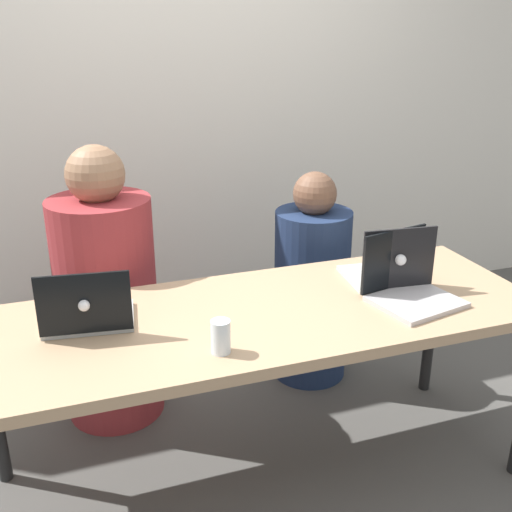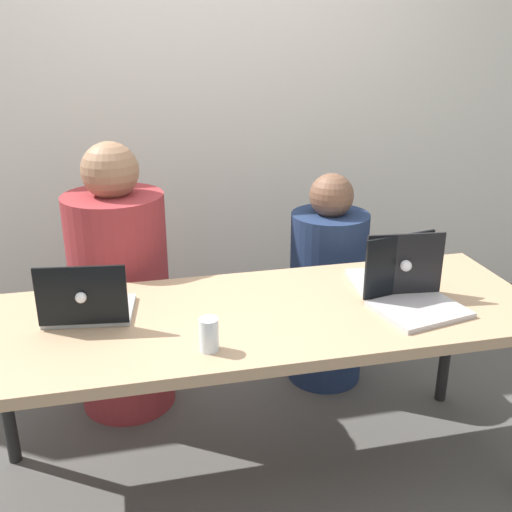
% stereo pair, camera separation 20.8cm
% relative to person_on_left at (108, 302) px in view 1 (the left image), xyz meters
% --- Properties ---
extents(ground_plane, '(12.00, 12.00, 0.00)m').
position_rel_person_on_left_xyz_m(ground_plane, '(0.48, -0.63, -0.54)').
color(ground_plane, '#4E4C49').
extents(back_wall, '(5.17, 0.10, 2.56)m').
position_rel_person_on_left_xyz_m(back_wall, '(0.48, 0.84, 0.74)').
color(back_wall, silver).
rests_on(back_wall, ground).
extents(desk, '(1.99, 0.71, 0.71)m').
position_rel_person_on_left_xyz_m(desk, '(0.48, -0.63, 0.12)').
color(desk, tan).
rests_on(desk, ground).
extents(person_on_left, '(0.49, 0.49, 1.21)m').
position_rel_person_on_left_xyz_m(person_on_left, '(0.00, 0.00, 0.00)').
color(person_on_left, maroon).
rests_on(person_on_left, ground).
extents(person_on_right, '(0.42, 0.42, 1.03)m').
position_rel_person_on_left_xyz_m(person_on_right, '(0.96, 0.00, -0.08)').
color(person_on_right, navy).
rests_on(person_on_right, ground).
extents(laptop_back_left, '(0.32, 0.27, 0.22)m').
position_rel_person_on_left_xyz_m(laptop_back_left, '(-0.10, -0.55, 0.22)').
color(laptop_back_left, '#AFB6B8').
rests_on(laptop_back_left, desk).
extents(laptop_back_right, '(0.31, 0.30, 0.25)m').
position_rel_person_on_left_xyz_m(laptop_back_right, '(1.01, -0.56, 0.23)').
color(laptop_back_right, '#B1B8B6').
rests_on(laptop_back_right, desk).
extents(laptop_front_right, '(0.34, 0.31, 0.24)m').
position_rel_person_on_left_xyz_m(laptop_front_right, '(1.01, -0.71, 0.23)').
color(laptop_front_right, '#B6B1B3').
rests_on(laptop_front_right, desk).
extents(water_glass_left, '(0.06, 0.06, 0.11)m').
position_rel_person_on_left_xyz_m(water_glass_left, '(0.26, -0.85, 0.22)').
color(water_glass_left, silver).
rests_on(water_glass_left, desk).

